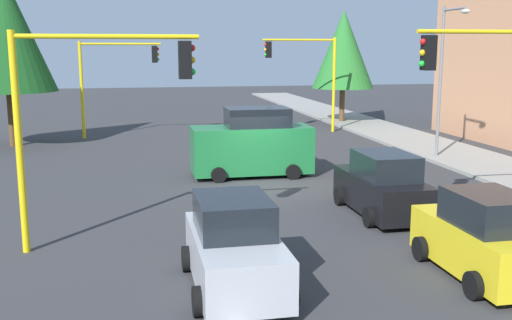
# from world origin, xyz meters

# --- Properties ---
(ground_plane) EXTENTS (120.00, 120.00, 0.00)m
(ground_plane) POSITION_xyz_m (0.00, 0.00, 0.00)
(ground_plane) COLOR #353538
(sidewalk_kerb) EXTENTS (80.00, 4.00, 0.15)m
(sidewalk_kerb) POSITION_xyz_m (-5.00, 10.50, 0.07)
(sidewalk_kerb) COLOR gray
(sidewalk_kerb) RESTS_ON ground
(traffic_signal_near_left) EXTENTS (0.36, 4.59, 5.73)m
(traffic_signal_near_left) POSITION_xyz_m (6.00, 5.70, 4.05)
(traffic_signal_near_left) COLOR yellow
(traffic_signal_near_left) RESTS_ON ground
(traffic_signal_far_right) EXTENTS (0.36, 4.59, 5.51)m
(traffic_signal_far_right) POSITION_xyz_m (-14.00, -5.67, 3.91)
(traffic_signal_far_right) COLOR yellow
(traffic_signal_far_right) RESTS_ON ground
(traffic_signal_far_left) EXTENTS (0.36, 4.59, 5.77)m
(traffic_signal_far_left) POSITION_xyz_m (-14.00, 5.71, 4.08)
(traffic_signal_far_left) COLOR yellow
(traffic_signal_far_left) RESTS_ON ground
(traffic_signal_near_right) EXTENTS (0.36, 4.59, 5.56)m
(traffic_signal_near_right) POSITION_xyz_m (6.00, -5.68, 3.94)
(traffic_signal_near_right) COLOR yellow
(traffic_signal_near_right) RESTS_ON ground
(street_lamp_curbside) EXTENTS (2.15, 0.28, 7.00)m
(street_lamp_curbside) POSITION_xyz_m (-3.61, 9.20, 4.35)
(street_lamp_curbside) COLOR slate
(street_lamp_curbside) RESTS_ON ground
(tree_opposite_side) EXTENTS (4.95, 4.95, 9.08)m
(tree_opposite_side) POSITION_xyz_m (-12.00, -11.00, 5.97)
(tree_opposite_side) COLOR brown
(tree_opposite_side) RESTS_ON ground
(tree_roadside_far) EXTENTS (4.20, 4.20, 7.67)m
(tree_roadside_far) POSITION_xyz_m (-18.00, 9.50, 5.03)
(tree_roadside_far) COLOR brown
(tree_roadside_far) RESTS_ON ground
(delivery_van_green) EXTENTS (2.22, 4.80, 2.77)m
(delivery_van_green) POSITION_xyz_m (-2.00, -0.02, 1.28)
(delivery_van_green) COLOR #1E7238
(delivery_van_green) RESTS_ON ground
(car_black) EXTENTS (4.16, 2.04, 1.98)m
(car_black) POSITION_xyz_m (4.51, 2.80, 0.90)
(car_black) COLOR black
(car_black) RESTS_ON ground
(car_yellow) EXTENTS (3.81, 1.99, 1.98)m
(car_yellow) POSITION_xyz_m (9.85, 2.95, 0.90)
(car_yellow) COLOR yellow
(car_yellow) RESTS_ON ground
(car_silver) EXTENTS (3.96, 2.07, 1.98)m
(car_silver) POSITION_xyz_m (9.36, -2.68, 0.90)
(car_silver) COLOR #B2B5BA
(car_silver) RESTS_ON ground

